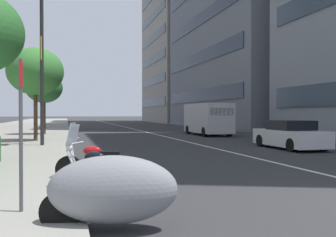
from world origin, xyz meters
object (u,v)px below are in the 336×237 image
motorcycle_nearest_camera (112,190)px  parking_sign_by_curb (21,119)px  car_following_behind (290,135)px  street_lamp_with_banners (49,35)px  street_tree_mid_sidewalk (44,88)px  street_tree_far_plaza (35,72)px  delivery_van_ahead (208,118)px  motorcycle_second_in_row (100,173)px  motorcycle_by_sign_pole (98,165)px

motorcycle_nearest_camera → parking_sign_by_curb: size_ratio=0.84×
car_following_behind → street_lamp_with_banners: size_ratio=0.47×
street_lamp_with_banners → street_tree_mid_sidewalk: size_ratio=1.98×
street_tree_far_plaza → delivery_van_ahead: bearing=-68.3°
motorcycle_second_in_row → delivery_van_ahead: (19.72, -10.06, 0.89)m
motorcycle_second_in_row → delivery_van_ahead: size_ratio=0.35×
street_tree_mid_sidewalk → street_lamp_with_banners: bearing=-175.5°
car_following_behind → delivery_van_ahead: size_ratio=0.77×
street_tree_far_plaza → street_tree_mid_sidewalk: bearing=-0.7°
motorcycle_nearest_camera → street_tree_far_plaza: size_ratio=0.39×
parking_sign_by_curb → street_lamp_with_banners: (13.23, 0.09, 3.99)m
street_lamp_with_banners → motorcycle_by_sign_pole: bearing=-171.4°
parking_sign_by_curb → street_tree_mid_sidewalk: size_ratio=0.53×
motorcycle_nearest_camera → delivery_van_ahead: size_ratio=0.37×
delivery_van_ahead → parking_sign_by_curb: 24.36m
delivery_van_ahead → street_lamp_with_banners: bearing=125.5°
delivery_van_ahead → motorcycle_second_in_row: bearing=152.9°
motorcycle_nearest_camera → street_tree_mid_sidewalk: street_tree_mid_sidewalk is taller
street_lamp_with_banners → street_tree_far_plaza: street_lamp_with_banners is taller
motorcycle_nearest_camera → street_lamp_with_banners: bearing=-71.9°
motorcycle_nearest_camera → motorcycle_second_in_row: motorcycle_second_in_row is taller
motorcycle_nearest_camera → motorcycle_second_in_row: 2.71m
motorcycle_by_sign_pole → motorcycle_nearest_camera: bearing=103.9°
car_following_behind → parking_sign_by_curb: bearing=131.7°
motorcycle_nearest_camera → street_lamp_with_banners: street_lamp_with_banners is taller
motorcycle_nearest_camera → street_tree_mid_sidewalk: bearing=-72.5°
street_tree_mid_sidewalk → motorcycle_second_in_row: bearing=-173.9°
motorcycle_nearest_camera → car_following_behind: (10.71, -9.91, 0.04)m
delivery_van_ahead → street_tree_mid_sidewalk: 12.80m
car_following_behind → street_tree_mid_sidewalk: size_ratio=0.92×
delivery_van_ahead → parking_sign_by_curb: (-21.49, 11.48, 0.30)m
motorcycle_by_sign_pole → delivery_van_ahead: size_ratio=0.38×
motorcycle_nearest_camera → street_lamp_with_banners: 15.10m
delivery_van_ahead → street_tree_far_plaza: street_tree_far_plaza is taller
street_tree_far_plaza → street_lamp_with_banners: bearing=-164.5°
street_tree_far_plaza → motorcycle_by_sign_pole: bearing=-169.6°
delivery_van_ahead → street_tree_far_plaza: 13.72m
motorcycle_by_sign_pole → street_tree_mid_sidewalk: (20.62, 2.37, 3.21)m
parking_sign_by_curb → street_lamp_with_banners: street_lamp_with_banners is taller
street_tree_far_plaza → car_following_behind: bearing=-118.9°
street_lamp_with_banners → street_tree_mid_sidewalk: bearing=4.5°
motorcycle_second_in_row → street_tree_far_plaza: bearing=-54.6°
motorcycle_by_sign_pole → parking_sign_by_curb: parking_sign_by_curb is taller
street_tree_far_plaza → parking_sign_by_curb: bearing=-176.5°
delivery_van_ahead → street_tree_far_plaza: (-4.97, 12.48, 2.79)m
delivery_van_ahead → motorcycle_nearest_camera: bearing=155.6°
parking_sign_by_curb → street_tree_far_plaza: street_tree_far_plaza is taller
street_lamp_with_banners → car_following_behind: bearing=-107.0°
car_following_behind → delivery_van_ahead: (11.72, -0.22, 0.69)m
motorcycle_by_sign_pole → street_lamp_with_banners: 11.52m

